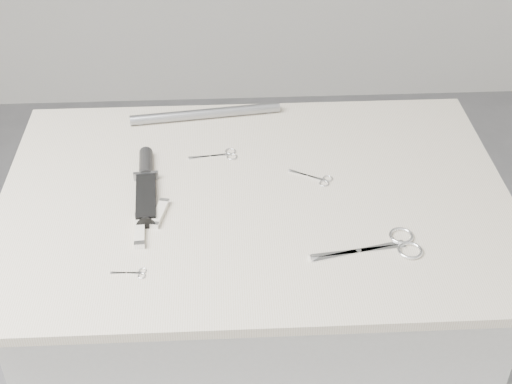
{
  "coord_description": "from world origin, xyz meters",
  "views": [
    {
      "loc": [
        -0.05,
        -1.11,
        1.77
      ],
      "look_at": [
        0.0,
        0.01,
        0.92
      ],
      "focal_mm": 50.0,
      "sensor_mm": 36.0,
      "label": 1
    }
  ],
  "objects_px": {
    "large_shears": "(389,246)",
    "pocket_knife_b": "(140,230)",
    "metal_rail": "(206,114)",
    "embroidery_scissors_a": "(221,155)",
    "tiny_scissors": "(134,273)",
    "plinth": "(255,352)",
    "sheathed_knife": "(146,182)",
    "embroidery_scissors_b": "(316,178)",
    "pocket_knife_a": "(159,214)"
  },
  "relations": [
    {
      "from": "large_shears",
      "to": "pocket_knife_b",
      "type": "xyz_separation_m",
      "value": [
        -0.45,
        0.06,
        0.0
      ]
    },
    {
      "from": "large_shears",
      "to": "metal_rail",
      "type": "height_order",
      "value": "metal_rail"
    },
    {
      "from": "embroidery_scissors_a",
      "to": "tiny_scissors",
      "type": "relative_size",
      "value": 1.67
    },
    {
      "from": "plinth",
      "to": "large_shears",
      "type": "relative_size",
      "value": 4.47
    },
    {
      "from": "sheathed_knife",
      "to": "embroidery_scissors_a",
      "type": "bearing_deg",
      "value": -61.5
    },
    {
      "from": "plinth",
      "to": "pocket_knife_b",
      "type": "bearing_deg",
      "value": -153.99
    },
    {
      "from": "plinth",
      "to": "embroidery_scissors_b",
      "type": "bearing_deg",
      "value": 19.22
    },
    {
      "from": "pocket_knife_a",
      "to": "metal_rail",
      "type": "distance_m",
      "value": 0.36
    },
    {
      "from": "embroidery_scissors_b",
      "to": "sheathed_knife",
      "type": "relative_size",
      "value": 0.38
    },
    {
      "from": "metal_rail",
      "to": "pocket_knife_a",
      "type": "bearing_deg",
      "value": -103.72
    },
    {
      "from": "large_shears",
      "to": "metal_rail",
      "type": "bearing_deg",
      "value": 115.47
    },
    {
      "from": "pocket_knife_a",
      "to": "tiny_scissors",
      "type": "bearing_deg",
      "value": -179.5
    },
    {
      "from": "plinth",
      "to": "pocket_knife_b",
      "type": "height_order",
      "value": "pocket_knife_b"
    },
    {
      "from": "embroidery_scissors_b",
      "to": "sheathed_knife",
      "type": "bearing_deg",
      "value": -149.8
    },
    {
      "from": "embroidery_scissors_b",
      "to": "pocket_knife_b",
      "type": "height_order",
      "value": "pocket_knife_b"
    },
    {
      "from": "embroidery_scissors_b",
      "to": "pocket_knife_b",
      "type": "relative_size",
      "value": 0.92
    },
    {
      "from": "metal_rail",
      "to": "tiny_scissors",
      "type": "bearing_deg",
      "value": -103.37
    },
    {
      "from": "embroidery_scissors_a",
      "to": "embroidery_scissors_b",
      "type": "height_order",
      "value": "same"
    },
    {
      "from": "embroidery_scissors_b",
      "to": "large_shears",
      "type": "bearing_deg",
      "value": -34.11
    },
    {
      "from": "tiny_scissors",
      "to": "metal_rail",
      "type": "distance_m",
      "value": 0.52
    },
    {
      "from": "sheathed_knife",
      "to": "metal_rail",
      "type": "height_order",
      "value": "same"
    },
    {
      "from": "plinth",
      "to": "metal_rail",
      "type": "bearing_deg",
      "value": 108.6
    },
    {
      "from": "pocket_knife_b",
      "to": "large_shears",
      "type": "bearing_deg",
      "value": -101.63
    },
    {
      "from": "large_shears",
      "to": "pocket_knife_a",
      "type": "distance_m",
      "value": 0.43
    },
    {
      "from": "embroidery_scissors_b",
      "to": "pocket_knife_a",
      "type": "xyz_separation_m",
      "value": [
        -0.31,
        -0.1,
        0.0
      ]
    },
    {
      "from": "embroidery_scissors_b",
      "to": "metal_rail",
      "type": "distance_m",
      "value": 0.33
    },
    {
      "from": "large_shears",
      "to": "metal_rail",
      "type": "xyz_separation_m",
      "value": [
        -0.33,
        0.46,
        0.01
      ]
    },
    {
      "from": "embroidery_scissors_a",
      "to": "pocket_knife_b",
      "type": "xyz_separation_m",
      "value": [
        -0.15,
        -0.24,
        0.0
      ]
    },
    {
      "from": "tiny_scissors",
      "to": "plinth",
      "type": "bearing_deg",
      "value": 47.73
    },
    {
      "from": "embroidery_scissors_a",
      "to": "embroidery_scissors_b",
      "type": "relative_size",
      "value": 1.17
    },
    {
      "from": "tiny_scissors",
      "to": "sheathed_knife",
      "type": "bearing_deg",
      "value": 92.56
    },
    {
      "from": "plinth",
      "to": "metal_rail",
      "type": "height_order",
      "value": "metal_rail"
    },
    {
      "from": "sheathed_knife",
      "to": "pocket_knife_b",
      "type": "xyz_separation_m",
      "value": [
        -0.0,
        -0.15,
        -0.0
      ]
    },
    {
      "from": "large_shears",
      "to": "embroidery_scissors_a",
      "type": "relative_size",
      "value": 1.97
    },
    {
      "from": "embroidery_scissors_a",
      "to": "pocket_knife_a",
      "type": "distance_m",
      "value": 0.23
    },
    {
      "from": "plinth",
      "to": "sheathed_knife",
      "type": "bearing_deg",
      "value": 169.28
    },
    {
      "from": "large_shears",
      "to": "tiny_scissors",
      "type": "xyz_separation_m",
      "value": [
        -0.45,
        -0.05,
        -0.0
      ]
    },
    {
      "from": "tiny_scissors",
      "to": "sheathed_knife",
      "type": "relative_size",
      "value": 0.27
    },
    {
      "from": "large_shears",
      "to": "sheathed_knife",
      "type": "bearing_deg",
      "value": 144.8
    },
    {
      "from": "plinth",
      "to": "sheathed_knife",
      "type": "xyz_separation_m",
      "value": [
        -0.22,
        0.04,
        0.48
      ]
    },
    {
      "from": "sheathed_knife",
      "to": "metal_rail",
      "type": "distance_m",
      "value": 0.28
    },
    {
      "from": "metal_rail",
      "to": "pocket_knife_b",
      "type": "bearing_deg",
      "value": -106.58
    },
    {
      "from": "embroidery_scissors_a",
      "to": "metal_rail",
      "type": "bearing_deg",
      "value": 94.76
    },
    {
      "from": "plinth",
      "to": "pocket_knife_a",
      "type": "bearing_deg",
      "value": -162.42
    },
    {
      "from": "metal_rail",
      "to": "embroidery_scissors_b",
      "type": "bearing_deg",
      "value": -47.87
    },
    {
      "from": "metal_rail",
      "to": "sheathed_knife",
      "type": "bearing_deg",
      "value": -115.06
    },
    {
      "from": "large_shears",
      "to": "sheathed_knife",
      "type": "xyz_separation_m",
      "value": [
        -0.45,
        0.21,
        0.01
      ]
    },
    {
      "from": "plinth",
      "to": "pocket_knife_a",
      "type": "xyz_separation_m",
      "value": [
        -0.18,
        -0.06,
        0.47
      ]
    },
    {
      "from": "embroidery_scissors_b",
      "to": "pocket_knife_a",
      "type": "relative_size",
      "value": 1.07
    },
    {
      "from": "large_shears",
      "to": "embroidery_scissors_a",
      "type": "xyz_separation_m",
      "value": [
        -0.3,
        0.31,
        -0.0
      ]
    }
  ]
}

